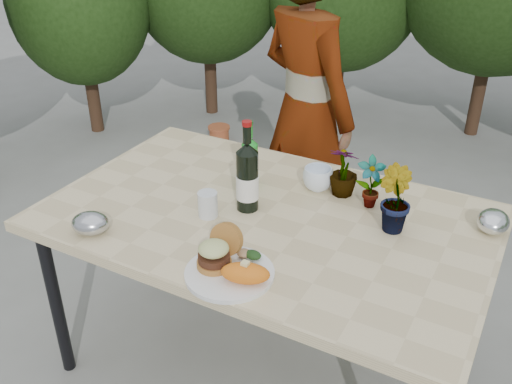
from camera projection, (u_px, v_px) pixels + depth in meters
The scene contains 18 objects.
ground at pixel (265, 363), 2.45m from camera, with size 80.00×80.00×0.00m, color slate.
patio_table at pixel (266, 227), 2.11m from camera, with size 1.60×1.00×0.75m.
shrub_hedge at pixel (407, 14), 3.18m from camera, with size 6.87×5.24×2.26m.
dinner_plate at pixel (230, 273), 1.76m from camera, with size 0.28×0.28×0.01m, color white.
burger_stack at pixel (217, 251), 1.77m from camera, with size 0.11×0.16×0.11m.
sweet_potato at pixel (245, 273), 1.70m from camera, with size 0.15×0.08×0.06m, color orange.
grilled_veg at pixel (249, 254), 1.81m from camera, with size 0.08×0.05×0.03m.
wine_bottle at pixel (247, 178), 2.06m from camera, with size 0.08×0.08×0.35m.
sparkling_water at pixel (250, 162), 2.23m from camera, with size 0.07×0.07×0.27m.
plastic_cup at pixel (208, 204), 2.05m from camera, with size 0.07×0.07×0.10m, color silver.
seedling_left at pixel (371, 183), 2.08m from camera, with size 0.11×0.07×0.20m, color #24531C.
seedling_mid at pixel (394, 199), 1.94m from camera, with size 0.13×0.10×0.23m, color #235F20.
seedling_right at pixel (344, 171), 2.17m from camera, with size 0.11×0.11×0.20m, color #2C5B1F.
blue_bowl at pixel (318, 179), 2.22m from camera, with size 0.12×0.12×0.09m, color white.
foil_packet_left at pixel (91, 223), 1.95m from camera, with size 0.13×0.11×0.08m, color #AEB0B5.
foil_packet_right at pixel (493, 221), 1.96m from camera, with size 0.13×0.11×0.08m, color silver.
person at pixel (306, 112), 2.80m from camera, with size 0.60×0.39×1.63m, color #8B6245.
terracotta_pot at pixel (219, 134), 4.42m from camera, with size 0.17×0.17×0.14m.
Camera 1 is at (0.82, -1.58, 1.83)m, focal length 40.00 mm.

